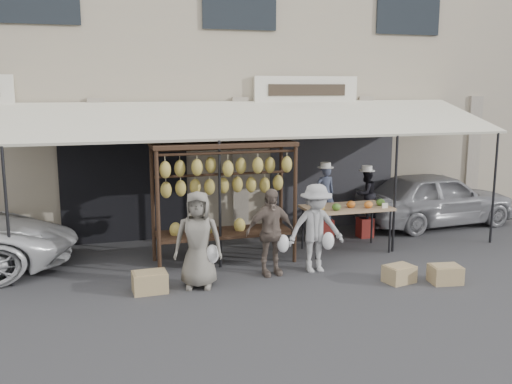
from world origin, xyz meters
TOP-DOWN VIEW (x-y plane):
  - ground_plane at (0.00, 0.00)m, footprint 90.00×90.00m
  - shophouse at (-0.00, 6.50)m, footprint 24.00×6.15m
  - awning at (0.01, 2.28)m, footprint 10.00×2.35m
  - banana_rack at (-0.86, 1.41)m, footprint 2.60×0.90m
  - produce_table at (1.62, 1.42)m, footprint 1.70×0.90m
  - vendor_left at (1.52, 2.29)m, footprint 0.42×0.28m
  - vendor_right at (2.48, 2.31)m, footprint 0.62×0.55m
  - customer_left at (-1.58, 0.23)m, footprint 0.88×0.69m
  - customer_mid at (-0.27, 0.50)m, footprint 0.92×0.45m
  - customer_right at (0.55, 0.43)m, footprint 1.03×0.61m
  - stool_left at (1.52, 2.29)m, footprint 0.39×0.39m
  - stool_right at (2.48, 2.31)m, footprint 0.31×0.31m
  - crate_near_a at (1.68, -0.50)m, footprint 0.54×0.46m
  - crate_near_b at (2.40, -0.75)m, footprint 0.54×0.44m
  - crate_far at (-2.37, 0.23)m, footprint 0.55×0.43m
  - sedan at (4.55, 2.81)m, footprint 3.91×1.82m

SIDE VIEW (x-z plane):
  - ground_plane at x=0.00m, z-range 0.00..0.00m
  - crate_near_a at x=1.68m, z-range 0.00..0.28m
  - crate_near_b at x=2.40m, z-range 0.00..0.30m
  - crate_far at x=-2.37m, z-range 0.00..0.32m
  - stool_right at x=2.48m, z-range 0.00..0.42m
  - stool_left at x=1.52m, z-range 0.00..0.46m
  - sedan at x=4.55m, z-range 0.00..1.29m
  - customer_mid at x=-0.27m, z-range 0.00..1.52m
  - customer_right at x=0.55m, z-range 0.00..1.57m
  - customer_left at x=-1.58m, z-range 0.00..1.59m
  - produce_table at x=1.62m, z-range 0.35..1.39m
  - vendor_right at x=2.48m, z-range 0.42..1.49m
  - vendor_left at x=1.52m, z-range 0.46..1.60m
  - banana_rack at x=-0.86m, z-range 0.45..2.69m
  - awning at x=0.01m, z-range 1.12..4.03m
  - shophouse at x=0.00m, z-range 0.00..7.30m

